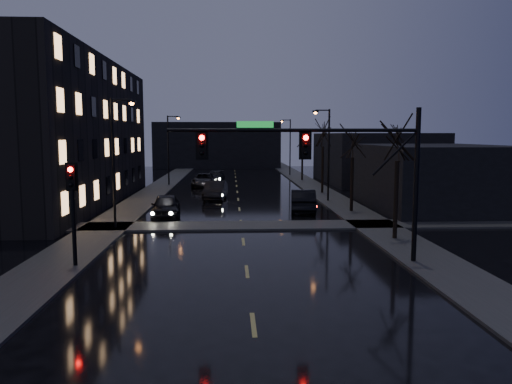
{
  "coord_description": "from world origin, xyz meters",
  "views": [
    {
      "loc": [
        -0.67,
        -12.73,
        5.8
      ],
      "look_at": [
        0.49,
        9.9,
        3.2
      ],
      "focal_mm": 35.0,
      "sensor_mm": 36.0,
      "label": 1
    }
  ],
  "objects": [
    {
      "name": "commercial_right_near",
      "position": [
        15.5,
        26.0,
        2.5
      ],
      "size": [
        10.0,
        14.0,
        5.0
      ],
      "primitive_type": "cube",
      "color": "black",
      "rests_on": "ground"
    },
    {
      "name": "streetlight_r_far",
      "position": [
        7.58,
        58.0,
        4.77
      ],
      "size": [
        1.53,
        0.28,
        8.0
      ],
      "color": "black",
      "rests_on": "ground"
    },
    {
      "name": "sidewalk_left",
      "position": [
        -8.5,
        35.0,
        0.06
      ],
      "size": [
        3.0,
        140.0,
        0.12
      ],
      "primitive_type": "cube",
      "color": "#2D2D2B",
      "rests_on": "ground"
    },
    {
      "name": "streetlight_l_far",
      "position": [
        -7.58,
        45.0,
        4.77
      ],
      "size": [
        1.53,
        0.28,
        8.0
      ],
      "color": "black",
      "rests_on": "ground"
    },
    {
      "name": "tree_near",
      "position": [
        8.4,
        14.0,
        6.22
      ],
      "size": [
        3.52,
        3.52,
        8.08
      ],
      "color": "black",
      "rests_on": "ground"
    },
    {
      "name": "sidewalk_cross",
      "position": [
        0.0,
        18.5,
        0.06
      ],
      "size": [
        40.0,
        3.0,
        0.12
      ],
      "primitive_type": "cube",
      "color": "#2D2D2B",
      "rests_on": "ground"
    },
    {
      "name": "commercial_right_far",
      "position": [
        17.0,
        48.0,
        3.0
      ],
      "size": [
        12.0,
        18.0,
        6.0
      ],
      "primitive_type": "cube",
      "color": "black",
      "rests_on": "ground"
    },
    {
      "name": "streetlight_l_near",
      "position": [
        -7.58,
        18.0,
        4.77
      ],
      "size": [
        1.53,
        0.28,
        8.0
      ],
      "color": "black",
      "rests_on": "ground"
    },
    {
      "name": "signal_pole_left",
      "position": [
        -7.5,
        8.99,
        3.01
      ],
      "size": [
        0.35,
        0.41,
        4.53
      ],
      "color": "black",
      "rests_on": "ground"
    },
    {
      "name": "lead_car",
      "position": [
        4.82,
        24.57,
        0.85
      ],
      "size": [
        2.38,
        5.33,
        1.7
      ],
      "primitive_type": "imported",
      "rotation": [
        0.0,
        0.0,
        3.03
      ],
      "color": "black",
      "rests_on": "ground"
    },
    {
      "name": "oncoming_car_d",
      "position": [
        -2.57,
        48.24,
        0.71
      ],
      "size": [
        2.49,
        5.08,
        1.42
      ],
      "primitive_type": "imported",
      "rotation": [
        0.0,
        0.0,
        -0.1
      ],
      "color": "black",
      "rests_on": "ground"
    },
    {
      "name": "tree_far",
      "position": [
        8.4,
        50.0,
        6.06
      ],
      "size": [
        3.43,
        3.43,
        7.88
      ],
      "color": "black",
      "rests_on": "ground"
    },
    {
      "name": "far_block",
      "position": [
        -3.0,
        78.0,
        4.0
      ],
      "size": [
        22.0,
        10.0,
        8.0
      ],
      "primitive_type": "cube",
      "color": "black",
      "rests_on": "ground"
    },
    {
      "name": "streetlight_r_mid",
      "position": [
        7.58,
        30.0,
        4.77
      ],
      "size": [
        1.53,
        0.28,
        8.0
      ],
      "color": "black",
      "rests_on": "ground"
    },
    {
      "name": "oncoming_car_b",
      "position": [
        -2.05,
        32.08,
        0.83
      ],
      "size": [
        2.21,
        5.15,
        1.65
      ],
      "primitive_type": "imported",
      "rotation": [
        0.0,
        0.0,
        -0.09
      ],
      "color": "black",
      "rests_on": "ground"
    },
    {
      "name": "oncoming_car_a",
      "position": [
        -5.23,
        22.24,
        0.82
      ],
      "size": [
        2.31,
        4.95,
        1.64
      ],
      "primitive_type": "imported",
      "rotation": [
        0.0,
        0.0,
        0.08
      ],
      "color": "black",
      "rests_on": "ground"
    },
    {
      "name": "tree_mid_b",
      "position": [
        8.4,
        36.0,
        6.61
      ],
      "size": [
        3.74,
        3.74,
        8.59
      ],
      "color": "black",
      "rests_on": "ground"
    },
    {
      "name": "oncoming_car_c",
      "position": [
        -3.63,
        43.09,
        0.77
      ],
      "size": [
        2.74,
        5.65,
        1.55
      ],
      "primitive_type": "imported",
      "rotation": [
        0.0,
        0.0,
        -0.03
      ],
      "color": "black",
      "rests_on": "ground"
    },
    {
      "name": "ground",
      "position": [
        0.0,
        0.0,
        0.0
      ],
      "size": [
        160.0,
        160.0,
        0.0
      ],
      "primitive_type": "plane",
      "color": "black",
      "rests_on": "ground"
    },
    {
      "name": "signal_mast",
      "position": [
        3.85,
        9.0,
        4.87
      ],
      "size": [
        11.11,
        0.41,
        7.0
      ],
      "color": "black",
      "rests_on": "ground"
    },
    {
      "name": "tree_mid_a",
      "position": [
        8.4,
        24.0,
        5.83
      ],
      "size": [
        3.3,
        3.3,
        7.58
      ],
      "color": "black",
      "rests_on": "ground"
    },
    {
      "name": "sidewalk_right",
      "position": [
        8.5,
        35.0,
        0.06
      ],
      "size": [
        3.0,
        140.0,
        0.12
      ],
      "primitive_type": "cube",
      "color": "#2D2D2B",
      "rests_on": "ground"
    },
    {
      "name": "apartment_block",
      "position": [
        -16.5,
        30.0,
        6.0
      ],
      "size": [
        12.0,
        30.0,
        12.0
      ],
      "primitive_type": "cube",
      "color": "black",
      "rests_on": "ground"
    }
  ]
}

